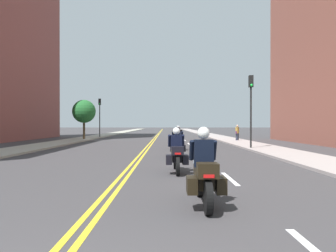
# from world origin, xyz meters

# --- Properties ---
(ground_plane) EXTENTS (264.00, 264.00, 0.00)m
(ground_plane) POSITION_xyz_m (0.00, 48.00, 0.00)
(ground_plane) COLOR #383638
(sidewalk_left) EXTENTS (2.89, 144.00, 0.12)m
(sidewalk_left) POSITION_xyz_m (-8.17, 48.00, 0.06)
(sidewalk_left) COLOR #9E9A8B
(sidewalk_left) RESTS_ON ground
(sidewalk_right) EXTENTS (2.89, 144.00, 0.12)m
(sidewalk_right) POSITION_xyz_m (8.17, 48.00, 0.06)
(sidewalk_right) COLOR #9D918E
(sidewalk_right) RESTS_ON ground
(centreline_yellow_inner) EXTENTS (0.12, 132.00, 0.01)m
(centreline_yellow_inner) POSITION_xyz_m (-0.12, 48.00, 0.00)
(centreline_yellow_inner) COLOR yellow
(centreline_yellow_inner) RESTS_ON ground
(centreline_yellow_outer) EXTENTS (0.12, 132.00, 0.01)m
(centreline_yellow_outer) POSITION_xyz_m (0.12, 48.00, 0.00)
(centreline_yellow_outer) COLOR yellow
(centreline_yellow_outer) RESTS_ON ground
(lane_dashes_white) EXTENTS (0.14, 56.40, 0.01)m
(lane_dashes_white) POSITION_xyz_m (3.36, 29.00, 0.00)
(lane_dashes_white) COLOR silver
(lane_dashes_white) RESTS_ON ground
(motorcycle_0) EXTENTS (0.76, 2.19, 1.64)m
(motorcycle_0) POSITION_xyz_m (2.16, 4.68, 0.66)
(motorcycle_0) COLOR black
(motorcycle_0) RESTS_ON ground
(motorcycle_1) EXTENTS (0.77, 2.29, 1.59)m
(motorcycle_1) POSITION_xyz_m (1.74, 9.23, 0.66)
(motorcycle_1) COLOR black
(motorcycle_1) RESTS_ON ground
(motorcycle_2) EXTENTS (0.76, 2.19, 1.59)m
(motorcycle_2) POSITION_xyz_m (1.95, 14.15, 0.66)
(motorcycle_2) COLOR black
(motorcycle_2) RESTS_ON ground
(motorcycle_3) EXTENTS (0.77, 2.15, 1.61)m
(motorcycle_3) POSITION_xyz_m (2.17, 19.15, 0.66)
(motorcycle_3) COLOR black
(motorcycle_3) RESTS_ON ground
(traffic_light_near) EXTENTS (0.28, 0.38, 5.02)m
(traffic_light_near) POSITION_xyz_m (7.12, 19.55, 3.43)
(traffic_light_near) COLOR black
(traffic_light_near) RESTS_ON ground
(traffic_light_far) EXTENTS (0.28, 0.38, 5.00)m
(traffic_light_far) POSITION_xyz_m (-7.12, 38.57, 3.42)
(traffic_light_far) COLOR black
(traffic_light_far) RESTS_ON ground
(pedestrian_0) EXTENTS (0.42, 0.48, 1.67)m
(pedestrian_0) POSITION_xyz_m (8.49, 29.75, 0.86)
(pedestrian_0) COLOR #252938
(pedestrian_0) RESTS_ON ground
(street_tree_0) EXTENTS (2.52, 2.52, 4.39)m
(street_tree_0) POSITION_xyz_m (-7.59, 32.68, 3.11)
(street_tree_0) COLOR #493924
(street_tree_0) RESTS_ON ground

